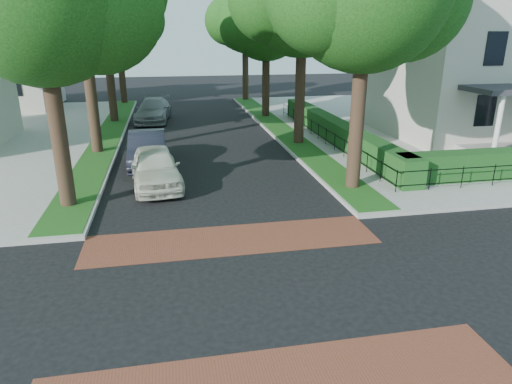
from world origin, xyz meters
TOP-DOWN VIEW (x-y plane):
  - ground at (0.00, 0.00)m, footprint 120.00×120.00m
  - sidewalk_ne at (19.50, 19.00)m, footprint 30.00×30.00m
  - crosswalk_far at (0.00, 3.20)m, footprint 9.00×2.20m
  - grass_strip_ne at (5.40, 19.10)m, footprint 1.60×29.80m
  - grass_strip_nw at (-5.40, 19.10)m, footprint 1.60×29.80m
  - tree_right_far at (5.60, 24.22)m, footprint 7.25×6.23m
  - tree_right_back at (5.60, 33.23)m, footprint 7.50×6.45m
  - tree_left_far at (-5.40, 24.22)m, footprint 7.00×6.02m
  - tree_left_back at (-5.40, 33.24)m, footprint 7.75×6.66m
  - hedge_main_road at (7.70, 15.00)m, footprint 1.00×18.00m
  - fence_main_road at (6.90, 15.00)m, footprint 0.06×18.00m
  - house_victorian at (17.51, 15.92)m, footprint 13.00×13.05m
  - parked_car_front at (-2.39, 9.04)m, footprint 2.40×4.95m
  - parked_car_middle at (-2.80, 12.32)m, footprint 1.79×4.93m
  - parked_car_rear at (-2.75, 24.14)m, footprint 2.79×5.66m

SIDE VIEW (x-z plane):
  - ground at x=0.00m, z-range 0.00..0.00m
  - crosswalk_far at x=0.00m, z-range 0.00..0.01m
  - sidewalk_ne at x=19.50m, z-range 0.00..0.15m
  - grass_strip_ne at x=5.40m, z-range 0.15..0.17m
  - grass_strip_nw at x=-5.40m, z-range 0.15..0.17m
  - fence_main_road at x=6.90m, z-range 0.15..1.05m
  - hedge_main_road at x=7.70m, z-range 0.15..1.35m
  - parked_car_rear at x=-2.75m, z-range 0.00..1.58m
  - parked_car_middle at x=-2.80m, z-range 0.00..1.62m
  - parked_car_front at x=-2.39m, z-range 0.00..1.63m
  - house_victorian at x=17.51m, z-range -0.22..12.26m
  - tree_right_far at x=5.60m, z-range 2.04..11.78m
  - tree_left_far at x=-5.40m, z-range 2.19..12.05m
  - tree_right_back at x=5.60m, z-range 2.17..12.37m
  - tree_left_back at x=-5.40m, z-range 2.19..12.63m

